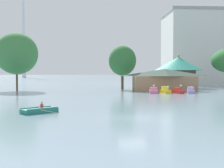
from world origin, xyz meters
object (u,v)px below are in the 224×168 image
(pedal_boat_yellow, at_px, (165,91))
(shoreline_tree_mid, at_px, (122,61))
(boathouse, at_px, (164,79))
(green_roof_pavilion, at_px, (178,70))
(background_building_block, at_px, (205,48))
(rowboat_with_rower, at_px, (40,110))
(pedal_boat_red, at_px, (178,91))
(pedal_boat_lavender, at_px, (191,91))
(shoreline_tree_tall_left, at_px, (17,54))
(pedal_boat_pink, at_px, (154,91))

(pedal_boat_yellow, distance_m, shoreline_tree_mid, 18.30)
(shoreline_tree_mid, bearing_deg, boathouse, -42.00)
(boathouse, height_order, green_roof_pavilion, green_roof_pavilion)
(pedal_boat_yellow, relative_size, boathouse, 0.19)
(green_roof_pavilion, distance_m, background_building_block, 32.85)
(rowboat_with_rower, bearing_deg, shoreline_tree_mid, -145.61)
(green_roof_pavilion, bearing_deg, background_building_block, 55.99)
(boathouse, xyz_separation_m, green_roof_pavilion, (7.22, 13.51, 2.38))
(boathouse, bearing_deg, background_building_block, 57.90)
(pedal_boat_yellow, relative_size, pedal_boat_red, 1.06)
(pedal_boat_red, distance_m, shoreline_tree_mid, 19.54)
(pedal_boat_yellow, relative_size, pedal_boat_lavender, 1.05)
(pedal_boat_yellow, bearing_deg, pedal_boat_red, 75.30)
(pedal_boat_red, xyz_separation_m, shoreline_tree_mid, (-9.67, 15.59, 6.73))
(pedal_boat_lavender, distance_m, shoreline_tree_tall_left, 39.88)
(pedal_boat_pink, relative_size, pedal_boat_lavender, 0.96)
(shoreline_tree_tall_left, xyz_separation_m, background_building_block, (58.86, 36.32, 4.71))
(pedal_boat_pink, height_order, shoreline_tree_tall_left, shoreline_tree_tall_left)
(pedal_boat_pink, height_order, background_building_block, background_building_block)
(background_building_block, bearing_deg, shoreline_tree_tall_left, -148.32)
(rowboat_with_rower, bearing_deg, shoreline_tree_tall_left, -111.60)
(boathouse, bearing_deg, pedal_boat_pink, -118.89)
(pedal_boat_pink, height_order, pedal_boat_red, pedal_boat_pink)
(pedal_boat_lavender, distance_m, boathouse, 8.71)
(rowboat_with_rower, height_order, boathouse, boathouse)
(rowboat_with_rower, distance_m, pedal_boat_pink, 33.10)
(shoreline_tree_mid, relative_size, background_building_block, 0.37)
(shoreline_tree_tall_left, height_order, background_building_block, background_building_block)
(boathouse, xyz_separation_m, background_building_block, (25.00, 39.85, 10.67))
(green_roof_pavilion, distance_m, shoreline_tree_mid, 17.12)
(rowboat_with_rower, distance_m, pedal_boat_lavender, 37.29)
(pedal_boat_red, distance_m, background_building_block, 54.80)
(pedal_boat_red, height_order, pedal_boat_lavender, pedal_boat_red)
(rowboat_with_rower, bearing_deg, pedal_boat_yellow, -164.84)
(pedal_boat_lavender, bearing_deg, green_roof_pavilion, -176.16)
(boathouse, height_order, shoreline_tree_mid, shoreline_tree_mid)
(background_building_block, bearing_deg, green_roof_pavilion, -124.01)
(pedal_boat_pink, height_order, pedal_boat_yellow, pedal_boat_pink)
(pedal_boat_pink, bearing_deg, rowboat_with_rower, -21.77)
(pedal_boat_yellow, height_order, pedal_boat_red, pedal_boat_red)
(pedal_boat_lavender, xyz_separation_m, background_building_block, (21.46, 47.53, 12.80))
(pedal_boat_red, distance_m, shoreline_tree_tall_left, 37.37)
(pedal_boat_red, bearing_deg, green_roof_pavilion, 144.24)
(pedal_boat_lavender, height_order, boathouse, boathouse)
(pedal_boat_yellow, bearing_deg, background_building_block, 139.40)
(rowboat_with_rower, relative_size, shoreline_tree_mid, 0.35)
(rowboat_with_rower, bearing_deg, boathouse, -160.61)
(shoreline_tree_mid, bearing_deg, rowboat_with_rower, -106.34)
(rowboat_with_rower, height_order, pedal_boat_pink, pedal_boat_pink)
(background_building_block, bearing_deg, rowboat_with_rower, -121.74)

